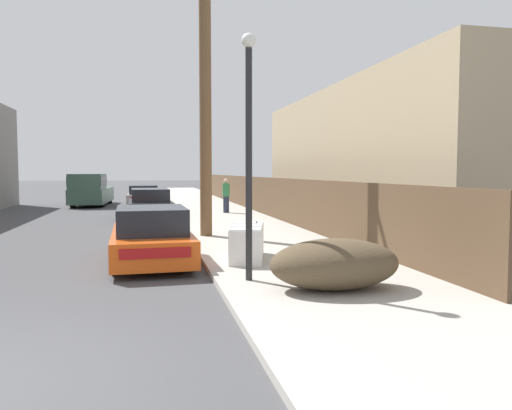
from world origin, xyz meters
TOP-DOWN VIEW (x-y plane):
  - sidewalk_curb at (5.30, 23.50)m, footprint 4.20×63.00m
  - discarded_fridge at (4.18, 5.92)m, footprint 1.11×1.91m
  - parked_sports_car_red at (2.09, 6.64)m, footprint 1.86×4.29m
  - car_parked_mid at (2.11, 17.18)m, footprint 1.93×4.49m
  - car_parked_far at (1.78, 25.36)m, footprint 1.84×4.71m
  - pickup_truck at (-1.33, 26.26)m, footprint 2.19×5.91m
  - utility_pole at (3.75, 10.22)m, footprint 1.80×0.36m
  - street_lamp at (3.79, 3.81)m, footprint 0.26×0.26m
  - brush_pile at (5.05, 2.84)m, footprint 2.22×1.37m
  - wooden_fence at (7.25, 19.46)m, footprint 0.08×36.11m
  - building_right_house at (11.56, 12.90)m, footprint 6.00×16.36m
  - pedestrian at (5.65, 18.42)m, footprint 0.34×0.34m

SIDE VIEW (x-z plane):
  - sidewalk_curb at x=5.30m, z-range 0.00..0.12m
  - discarded_fridge at x=4.18m, z-range 0.11..0.90m
  - brush_pile at x=5.05m, z-range 0.12..0.97m
  - parked_sports_car_red at x=2.09m, z-range -0.06..1.23m
  - car_parked_far at x=1.78m, z-range -0.03..1.23m
  - car_parked_mid at x=2.11m, z-range -0.04..1.29m
  - pedestrian at x=5.65m, z-range 0.14..1.75m
  - pickup_truck at x=-1.33m, z-range -0.01..1.92m
  - wooden_fence at x=7.25m, z-range 0.12..1.81m
  - building_right_house at x=11.56m, z-range 0.00..5.19m
  - street_lamp at x=3.79m, z-range 0.49..4.87m
  - utility_pole at x=3.75m, z-range 0.20..9.04m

